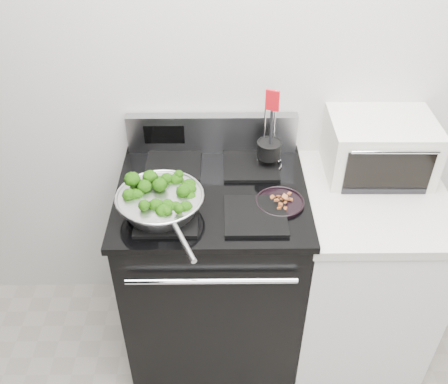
{
  "coord_description": "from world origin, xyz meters",
  "views": [
    {
      "loc": [
        -0.27,
        -0.22,
        2.21
      ],
      "look_at": [
        -0.25,
        1.36,
        0.98
      ],
      "focal_mm": 40.0,
      "sensor_mm": 36.0,
      "label": 1
    }
  ],
  "objects_px": {
    "utensil_holder": "(269,153)",
    "toaster_oven": "(379,147)",
    "bacon_plate": "(280,200)",
    "skillet": "(160,202)",
    "gas_range": "(213,267)"
  },
  "relations": [
    {
      "from": "skillet",
      "to": "utensil_holder",
      "type": "height_order",
      "value": "utensil_holder"
    },
    {
      "from": "skillet",
      "to": "utensil_holder",
      "type": "xyz_separation_m",
      "value": [
        0.44,
        0.31,
        0.01
      ]
    },
    {
      "from": "skillet",
      "to": "bacon_plate",
      "type": "height_order",
      "value": "skillet"
    },
    {
      "from": "bacon_plate",
      "to": "toaster_oven",
      "type": "distance_m",
      "value": 0.52
    },
    {
      "from": "bacon_plate",
      "to": "utensil_holder",
      "type": "bearing_deg",
      "value": 95.79
    },
    {
      "from": "gas_range",
      "to": "utensil_holder",
      "type": "distance_m",
      "value": 0.61
    },
    {
      "from": "gas_range",
      "to": "skillet",
      "type": "xyz_separation_m",
      "value": [
        -0.2,
        -0.14,
        0.52
      ]
    },
    {
      "from": "bacon_plate",
      "to": "utensil_holder",
      "type": "xyz_separation_m",
      "value": [
        -0.03,
        0.26,
        0.05
      ]
    },
    {
      "from": "utensil_holder",
      "to": "toaster_oven",
      "type": "bearing_deg",
      "value": 22.97
    },
    {
      "from": "gas_range",
      "to": "toaster_oven",
      "type": "relative_size",
      "value": 2.55
    },
    {
      "from": "skillet",
      "to": "gas_range",
      "type": "bearing_deg",
      "value": 13.53
    },
    {
      "from": "toaster_oven",
      "to": "utensil_holder",
      "type": "bearing_deg",
      "value": -179.24
    },
    {
      "from": "gas_range",
      "to": "bacon_plate",
      "type": "xyz_separation_m",
      "value": [
        0.27,
        -0.09,
        0.48
      ]
    },
    {
      "from": "toaster_oven",
      "to": "skillet",
      "type": "bearing_deg",
      "value": -160.46
    },
    {
      "from": "skillet",
      "to": "utensil_holder",
      "type": "bearing_deg",
      "value": 12.43
    }
  ]
}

